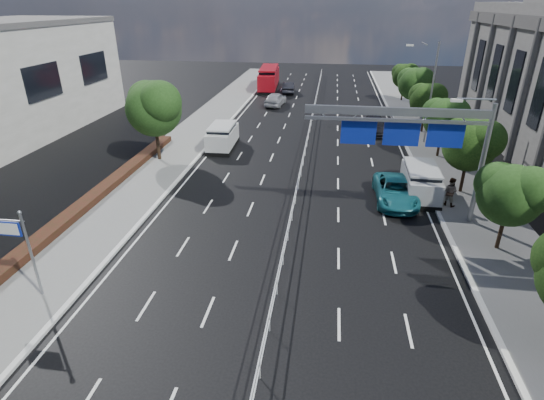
# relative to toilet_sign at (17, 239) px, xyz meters

# --- Properties ---
(ground) EXTENTS (160.00, 160.00, 0.00)m
(ground) POSITION_rel_toilet_sign_xyz_m (10.95, 0.00, -2.94)
(ground) COLOR black
(ground) RESTS_ON ground
(sidewalk_near) EXTENTS (5.00, 140.00, 0.14)m
(sidewalk_near) POSITION_rel_toilet_sign_xyz_m (-0.55, 0.00, -2.87)
(sidewalk_near) COLOR slate
(sidewalk_near) RESTS_ON ground
(kerb_near) EXTENTS (0.25, 140.00, 0.15)m
(kerb_near) POSITION_rel_toilet_sign_xyz_m (1.95, 0.00, -2.87)
(kerb_near) COLOR silver
(kerb_near) RESTS_ON ground
(kerb_far) EXTENTS (0.25, 140.00, 0.15)m
(kerb_far) POSITION_rel_toilet_sign_xyz_m (19.95, 0.00, -2.87)
(kerb_far) COLOR silver
(kerb_far) RESTS_ON ground
(median_fence) EXTENTS (0.05, 85.00, 1.02)m
(median_fence) POSITION_rel_toilet_sign_xyz_m (10.95, 22.50, -2.42)
(median_fence) COLOR silver
(median_fence) RESTS_ON ground
(hedge_near) EXTENTS (1.00, 36.00, 0.44)m
(hedge_near) POSITION_rel_toilet_sign_xyz_m (-2.35, 5.00, -2.58)
(hedge_near) COLOR black
(hedge_near) RESTS_ON sidewalk_near
(toilet_sign) EXTENTS (1.62, 0.18, 4.34)m
(toilet_sign) POSITION_rel_toilet_sign_xyz_m (0.00, 0.00, 0.00)
(toilet_sign) COLOR gray
(toilet_sign) RESTS_ON ground
(overhead_gantry) EXTENTS (10.24, 0.38, 7.45)m
(overhead_gantry) POSITION_rel_toilet_sign_xyz_m (17.69, 10.05, 2.66)
(overhead_gantry) COLOR gray
(overhead_gantry) RESTS_ON ground
(streetlight_far) EXTENTS (2.78, 2.40, 9.00)m
(streetlight_far) POSITION_rel_toilet_sign_xyz_m (21.46, 26.00, 2.27)
(streetlight_far) COLOR gray
(streetlight_far) RESTS_ON ground
(near_tree_back) EXTENTS (4.84, 4.51, 6.69)m
(near_tree_back) POSITION_rel_toilet_sign_xyz_m (-0.99, 17.97, 1.67)
(near_tree_back) COLOR black
(near_tree_back) RESTS_ON ground
(far_tree_c) EXTENTS (3.52, 3.28, 4.94)m
(far_tree_c) POSITION_rel_toilet_sign_xyz_m (22.20, 6.98, 0.48)
(far_tree_c) COLOR black
(far_tree_c) RESTS_ON ground
(far_tree_d) EXTENTS (3.85, 3.59, 5.34)m
(far_tree_d) POSITION_rel_toilet_sign_xyz_m (22.20, 14.48, 0.74)
(far_tree_d) COLOR black
(far_tree_d) RESTS_ON ground
(far_tree_e) EXTENTS (3.63, 3.38, 5.13)m
(far_tree_e) POSITION_rel_toilet_sign_xyz_m (22.20, 21.98, 0.61)
(far_tree_e) COLOR black
(far_tree_e) RESTS_ON ground
(far_tree_f) EXTENTS (3.52, 3.28, 5.02)m
(far_tree_f) POSITION_rel_toilet_sign_xyz_m (22.20, 29.48, 0.55)
(far_tree_f) COLOR black
(far_tree_f) RESTS_ON ground
(far_tree_g) EXTENTS (3.96, 3.69, 5.45)m
(far_tree_g) POSITION_rel_toilet_sign_xyz_m (22.20, 36.98, 0.81)
(far_tree_g) COLOR black
(far_tree_g) RESTS_ON ground
(far_tree_h) EXTENTS (3.41, 3.18, 4.91)m
(far_tree_h) POSITION_rel_toilet_sign_xyz_m (22.20, 44.48, 0.48)
(far_tree_h) COLOR black
(far_tree_h) RESTS_ON ground
(white_minivan) EXTENTS (2.27, 5.01, 2.15)m
(white_minivan) POSITION_rel_toilet_sign_xyz_m (3.42, 21.90, -1.89)
(white_minivan) COLOR black
(white_minivan) RESTS_ON ground
(red_bus) EXTENTS (3.19, 10.74, 3.17)m
(red_bus) POSITION_rel_toilet_sign_xyz_m (3.45, 50.72, -1.29)
(red_bus) COLOR black
(red_bus) RESTS_ON ground
(near_car_silver) EXTENTS (2.56, 5.14, 1.68)m
(near_car_silver) POSITION_rel_toilet_sign_xyz_m (5.92, 39.50, -2.10)
(near_car_silver) COLOR #9B9DA2
(near_car_silver) RESTS_ON ground
(near_car_dark) EXTENTS (1.94, 4.77, 1.54)m
(near_car_dark) POSITION_rel_toilet_sign_xyz_m (6.71, 47.95, -2.18)
(near_car_dark) COLOR black
(near_car_dark) RESTS_ON ground
(silver_minivan) EXTENTS (2.30, 5.12, 2.10)m
(silver_minivan) POSITION_rel_toilet_sign_xyz_m (19.22, 13.69, -1.91)
(silver_minivan) COLOR black
(silver_minivan) RESTS_ON ground
(parked_car_teal) EXTENTS (2.62, 5.56, 1.54)m
(parked_car_teal) POSITION_rel_toilet_sign_xyz_m (17.45, 12.49, -2.18)
(parked_car_teal) COLOR #18616D
(parked_car_teal) RESTS_ON ground
(parked_car_dark) EXTENTS (2.30, 5.24, 1.50)m
(parked_car_dark) POSITION_rel_toilet_sign_xyz_m (17.47, 28.95, -2.20)
(parked_car_dark) COLOR black
(parked_car_dark) RESTS_ON ground
(pedestrian_a) EXTENTS (0.76, 0.62, 1.79)m
(pedestrian_a) POSITION_rel_toilet_sign_xyz_m (24.35, 20.33, -1.91)
(pedestrian_a) COLOR gray
(pedestrian_a) RESTS_ON sidewalk_far
(pedestrian_b) EXTENTS (1.17, 1.13, 1.90)m
(pedestrian_b) POSITION_rel_toilet_sign_xyz_m (20.77, 12.08, -1.85)
(pedestrian_b) COLOR gray
(pedestrian_b) RESTS_ON sidewalk_far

